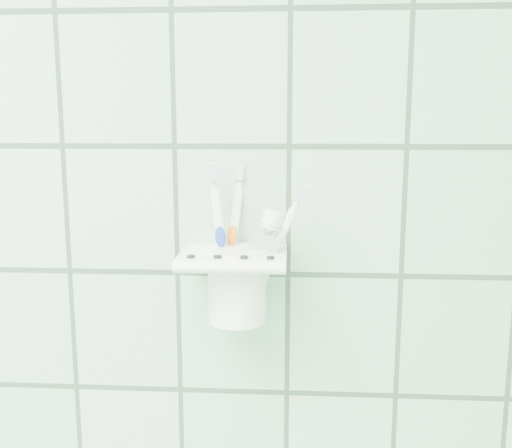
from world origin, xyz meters
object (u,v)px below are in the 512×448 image
toothbrush_orange (240,240)px  toothbrush_pink (229,238)px  holder_bracket (234,259)px  toothpaste_tube (240,254)px  cup (237,282)px  toothbrush_blue (223,238)px

toothbrush_orange → toothbrush_pink: bearing=-175.9°
holder_bracket → toothpaste_tube: size_ratio=0.87×
cup → toothbrush_blue: toothbrush_blue is taller
holder_bracket → toothbrush_orange: size_ratio=0.72×
cup → toothbrush_orange: size_ratio=0.52×
holder_bracket → toothbrush_orange: 0.02m
holder_bracket → toothpaste_tube: (0.01, -0.01, 0.01)m
cup → toothbrush_blue: 0.06m
toothbrush_orange → toothpaste_tube: (0.00, -0.02, -0.01)m
toothpaste_tube → toothbrush_orange: bearing=97.9°
toothbrush_blue → toothbrush_orange: size_ratio=1.06×
holder_bracket → cup: same height
cup → toothbrush_blue: bearing=175.7°
cup → toothbrush_pink: (-0.01, 0.01, 0.05)m
toothpaste_tube → toothbrush_blue: bearing=155.8°
cup → toothbrush_orange: toothbrush_orange is taller
toothbrush_pink → toothbrush_blue: (-0.01, -0.01, 0.00)m
toothpaste_tube → holder_bracket: bearing=147.6°
toothbrush_pink → toothbrush_orange: (0.01, -0.00, -0.00)m
cup → toothpaste_tube: size_ratio=0.62×
holder_bracket → toothpaste_tube: bearing=-35.4°
toothbrush_pink → toothbrush_blue: size_ratio=1.00×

